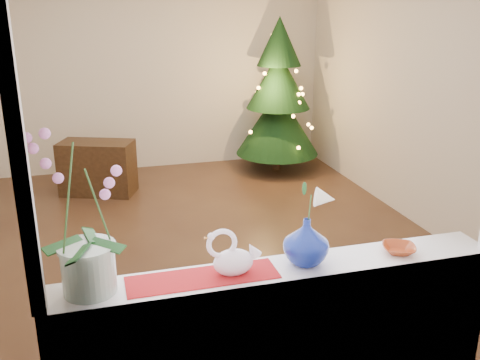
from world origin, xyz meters
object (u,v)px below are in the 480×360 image
at_px(amber_dish, 399,249).
at_px(xmas_tree, 278,96).
at_px(swan, 233,252).
at_px(orchid_pot, 83,214).
at_px(blue_vase, 306,238).
at_px(paperweight, 310,260).
at_px(side_table, 98,168).

relative_size(amber_dish, xmas_tree, 0.07).
height_order(swan, amber_dish, swan).
relative_size(orchid_pot, blue_vase, 2.77).
bearing_deg(paperweight, amber_dish, 2.14).
bearing_deg(blue_vase, xmas_tree, 72.08).
height_order(orchid_pot, blue_vase, orchid_pot).
xyz_separation_m(amber_dish, xmas_tree, (0.88, 4.29, 0.04)).
relative_size(orchid_pot, paperweight, 10.59).
bearing_deg(side_table, blue_vase, -55.50).
distance_m(blue_vase, amber_dish, 0.51).
distance_m(orchid_pot, side_table, 4.07).
bearing_deg(side_table, xmas_tree, 29.17).
distance_m(amber_dish, xmas_tree, 4.38).
height_order(blue_vase, paperweight, blue_vase).
bearing_deg(swan, orchid_pot, 154.34).
bearing_deg(amber_dish, orchid_pot, 178.94).
bearing_deg(amber_dish, side_table, 109.70).
distance_m(swan, blue_vase, 0.37).
bearing_deg(swan, side_table, 73.89).
height_order(amber_dish, xmas_tree, xmas_tree).
bearing_deg(xmas_tree, swan, -112.18).
relative_size(swan, amber_dish, 1.85).
height_order(orchid_pot, paperweight, orchid_pot).
height_order(blue_vase, xmas_tree, xmas_tree).
bearing_deg(side_table, amber_dish, -48.98).
height_order(orchid_pot, swan, orchid_pot).
bearing_deg(amber_dish, xmas_tree, 78.38).
distance_m(amber_dish, side_table, 4.27).
relative_size(swan, xmas_tree, 0.13).
bearing_deg(blue_vase, paperweight, -78.58).
xyz_separation_m(orchid_pot, swan, (0.64, -0.02, -0.26)).
relative_size(blue_vase, amber_dish, 1.88).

